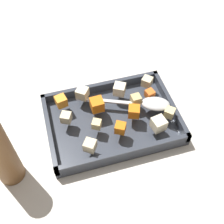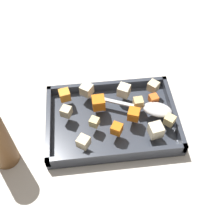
% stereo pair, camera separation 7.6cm
% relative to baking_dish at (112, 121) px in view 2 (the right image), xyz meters
% --- Properties ---
extents(ground_plane, '(4.00, 4.00, 0.00)m').
position_rel_baking_dish_xyz_m(ground_plane, '(0.01, 0.01, -0.01)').
color(ground_plane, beige).
extents(baking_dish, '(0.36, 0.25, 0.04)m').
position_rel_baking_dish_xyz_m(baking_dish, '(0.00, 0.00, 0.00)').
color(baking_dish, '#333842').
rests_on(baking_dish, ground_plane).
extents(carrot_chunk_corner_ne, '(0.04, 0.04, 0.03)m').
position_rel_baking_dish_xyz_m(carrot_chunk_corner_ne, '(-0.03, 0.03, 0.05)').
color(carrot_chunk_corner_ne, orange).
rests_on(carrot_chunk_corner_ne, baking_dish).
extents(carrot_chunk_mid_left, '(0.04, 0.04, 0.03)m').
position_rel_baking_dish_xyz_m(carrot_chunk_mid_left, '(0.06, -0.02, 0.05)').
color(carrot_chunk_mid_left, orange).
rests_on(carrot_chunk_mid_left, baking_dish).
extents(carrot_chunk_under_handle, '(0.03, 0.03, 0.03)m').
position_rel_baking_dish_xyz_m(carrot_chunk_under_handle, '(-0.12, 0.07, 0.05)').
color(carrot_chunk_under_handle, orange).
rests_on(carrot_chunk_under_handle, baking_dish).
extents(carrot_chunk_heap_side, '(0.04, 0.04, 0.03)m').
position_rel_baking_dish_xyz_m(carrot_chunk_heap_side, '(0.01, -0.06, 0.04)').
color(carrot_chunk_heap_side, orange).
rests_on(carrot_chunk_heap_side, baking_dish).
extents(carrot_chunk_near_left, '(0.03, 0.03, 0.02)m').
position_rel_baking_dish_xyz_m(carrot_chunk_near_left, '(0.12, 0.03, 0.04)').
color(carrot_chunk_near_left, orange).
rests_on(carrot_chunk_near_left, baking_dish).
extents(potato_chunk_near_spoon, '(0.04, 0.04, 0.03)m').
position_rel_baking_dish_xyz_m(potato_chunk_near_spoon, '(0.13, 0.08, 0.04)').
color(potato_chunk_near_spoon, beige).
rests_on(potato_chunk_near_spoon, baking_dish).
extents(potato_chunk_center, '(0.03, 0.03, 0.03)m').
position_rel_baking_dish_xyz_m(potato_chunk_center, '(-0.12, 0.01, 0.04)').
color(potato_chunk_center, beige).
rests_on(potato_chunk_center, baking_dish).
extents(potato_chunk_back_center, '(0.04, 0.04, 0.03)m').
position_rel_baking_dish_xyz_m(potato_chunk_back_center, '(-0.08, -0.09, 0.04)').
color(potato_chunk_back_center, beige).
rests_on(potato_chunk_back_center, baking_dish).
extents(potato_chunk_heap_top, '(0.03, 0.03, 0.02)m').
position_rel_baking_dish_xyz_m(potato_chunk_heap_top, '(-0.05, -0.03, 0.04)').
color(potato_chunk_heap_top, '#E0CC89').
rests_on(potato_chunk_heap_top, baking_dish).
extents(potato_chunk_corner_nw, '(0.03, 0.03, 0.03)m').
position_rel_baking_dish_xyz_m(potato_chunk_corner_nw, '(0.07, 0.02, 0.04)').
color(potato_chunk_corner_nw, tan).
rests_on(potato_chunk_corner_nw, baking_dish).
extents(potato_chunk_corner_se, '(0.04, 0.04, 0.02)m').
position_rel_baking_dish_xyz_m(potato_chunk_corner_se, '(0.15, -0.05, 0.04)').
color(potato_chunk_corner_se, '#E0CC89').
rests_on(potato_chunk_corner_se, baking_dish).
extents(potato_chunk_near_right, '(0.04, 0.04, 0.03)m').
position_rel_baking_dish_xyz_m(potato_chunk_near_right, '(0.10, -0.07, 0.05)').
color(potato_chunk_near_right, beige).
rests_on(potato_chunk_near_right, baking_dish).
extents(potato_chunk_front_center, '(0.04, 0.04, 0.03)m').
position_rel_baking_dish_xyz_m(potato_chunk_front_center, '(-0.06, 0.08, 0.05)').
color(potato_chunk_front_center, beige).
rests_on(potato_chunk_front_center, baking_dish).
extents(parsnip_chunk_far_right, '(0.04, 0.04, 0.03)m').
position_rel_baking_dish_xyz_m(parsnip_chunk_far_right, '(0.04, 0.07, 0.05)').
color(parsnip_chunk_far_right, beige).
rests_on(parsnip_chunk_far_right, baking_dish).
extents(serving_spoon, '(0.25, 0.13, 0.02)m').
position_rel_baking_dish_xyz_m(serving_spoon, '(0.11, -0.00, 0.04)').
color(serving_spoon, silver).
rests_on(serving_spoon, baking_dish).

